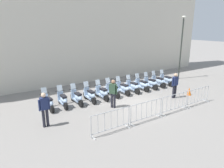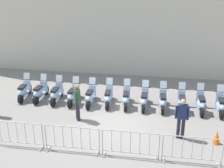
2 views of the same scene
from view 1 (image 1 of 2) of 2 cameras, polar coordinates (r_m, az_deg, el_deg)
The scene contains 23 objects.
ground_plane at distance 13.03m, azimuth 6.15°, elevation -5.36°, with size 120.00×120.00×0.00m, color gray.
building_facade at distance 18.64m, azimuth -8.90°, elevation 21.37°, with size 28.00×2.40×13.15m, color beige.
motorcycle_0 at distance 12.32m, azimuth -17.70°, elevation -5.06°, with size 0.68×1.71×1.24m.
motorcycle_1 at distance 12.54m, azimuth -13.79°, elevation -4.39°, with size 0.56×1.73×1.24m.
motorcycle_2 at distance 12.78m, azimuth -9.91°, elevation -3.78°, with size 0.62×1.72×1.24m.
motorcycle_3 at distance 13.11m, azimuth -6.29°, elevation -3.14°, with size 0.59×1.72×1.24m.
motorcycle_4 at distance 13.49m, azimuth -2.84°, elevation -2.51°, with size 0.62×1.72×1.24m.
motorcycle_5 at distance 14.01m, azimuth 0.14°, elevation -1.79°, with size 0.68×1.71×1.24m.
motorcycle_6 at distance 14.50m, azimuth 3.08°, elevation -1.21°, with size 0.68×1.71×1.24m.
motorcycle_7 at distance 15.00m, azimuth 5.88°, elevation -0.69°, with size 0.60×1.72×1.24m.
motorcycle_8 at distance 15.56m, azimuth 8.47°, elevation -0.19°, with size 0.63×1.72×1.24m.
motorcycle_9 at distance 16.14m, azimuth 10.86°, elevation 0.28°, with size 0.61×1.72×1.24m.
motorcycle_10 at distance 16.79m, azimuth 12.97°, elevation 0.75°, with size 0.63×1.72×1.24m.
motorcycle_11 at distance 17.39m, azimuth 15.15°, elevation 1.11°, with size 0.58×1.73×1.24m.
barrier_segment_0 at distance 9.30m, azimuth -0.27°, elevation -10.68°, with size 2.07×0.70×1.07m.
barrier_segment_1 at distance 10.53m, azimuth 9.79°, elevation -7.67°, with size 2.07×0.70×1.07m.
barrier_segment_2 at distance 12.03m, azimuth 17.44°, elevation -5.18°, with size 2.07×0.70×1.07m.
barrier_segment_3 at distance 13.71m, azimuth 23.28°, elevation -3.21°, with size 2.07×0.70×1.07m.
street_lamp at distance 19.62m, azimuth 19.18°, elevation 11.27°, with size 0.36×0.36×5.70m.
officer_near_row_end at distance 14.24m, azimuth 17.47°, elevation -0.04°, with size 0.55×0.23×1.73m.
officer_mid_plaza at distance 10.15m, azimuth -18.63°, elevation -6.42°, with size 0.54×0.28×1.73m.
officer_by_barriers at distance 11.90m, azimuth 0.33°, elevation -2.33°, with size 0.39×0.45×1.73m.
traffic_cone at distance 15.39m, azimuth 21.08°, elevation -1.96°, with size 0.32×0.32×0.55m, color orange.
Camera 1 is at (-6.43, -10.34, 4.65)m, focal length 32.15 mm.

